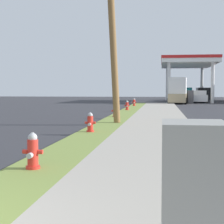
% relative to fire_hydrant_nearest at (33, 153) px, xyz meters
% --- Properties ---
extents(fire_hydrant_nearest, '(0.42, 0.38, 0.74)m').
position_rel_fire_hydrant_nearest_xyz_m(fire_hydrant_nearest, '(0.00, 0.00, 0.00)').
color(fire_hydrant_nearest, red).
rests_on(fire_hydrant_nearest, grass_verge).
extents(fire_hydrant_second, '(0.42, 0.38, 0.74)m').
position_rel_fire_hydrant_nearest_xyz_m(fire_hydrant_second, '(-0.09, 6.45, 0.00)').
color(fire_hydrant_second, red).
rests_on(fire_hydrant_second, grass_verge).
extents(fire_hydrant_third, '(0.42, 0.37, 0.74)m').
position_rel_fire_hydrant_nearest_xyz_m(fire_hydrant_third, '(-0.13, 14.13, 0.00)').
color(fire_hydrant_third, red).
rests_on(fire_hydrant_third, grass_verge).
extents(fire_hydrant_fourth, '(0.42, 0.37, 0.74)m').
position_rel_fire_hydrant_nearest_xyz_m(fire_hydrant_fourth, '(-0.08, 21.15, 0.00)').
color(fire_hydrant_fourth, red).
rests_on(fire_hydrant_fourth, grass_verge).
extents(fire_hydrant_fifth, '(0.42, 0.38, 0.74)m').
position_rel_fire_hydrant_nearest_xyz_m(fire_hydrant_fifth, '(-0.07, 28.33, 0.00)').
color(fire_hydrant_fifth, red).
rests_on(fire_hydrant_fifth, grass_verge).
extents(utility_pole_midground, '(1.30, 0.80, 8.36)m').
position_rel_fire_hydrant_nearest_xyz_m(utility_pole_midground, '(0.25, 10.29, 3.94)').
color(utility_pole_midground, olive).
rests_on(utility_pole_midground, grass_verge).
extents(utility_cabinet, '(0.59, 0.67, 1.35)m').
position_rel_fire_hydrant_nearest_xyz_m(utility_cabinet, '(2.87, -3.93, 0.31)').
color(utility_cabinet, slate).
rests_on(utility_cabinet, sidewalk_slab).
extents(car_white_by_near_pump, '(2.14, 4.59, 1.57)m').
position_rel_fire_hydrant_nearest_xyz_m(car_white_by_near_pump, '(7.49, 41.36, 0.28)').
color(car_white_by_near_pump, white).
rests_on(car_white_by_near_pump, ground).
extents(car_navy_by_far_pump, '(2.18, 4.60, 1.57)m').
position_rel_fire_hydrant_nearest_xyz_m(car_navy_by_far_pump, '(4.90, 51.86, 0.28)').
color(car_navy_by_far_pump, navy).
rests_on(car_navy_by_far_pump, ground).
extents(truck_black_at_forecourt, '(2.47, 5.53, 1.97)m').
position_rel_fire_hydrant_nearest_xyz_m(truck_black_at_forecourt, '(8.62, 48.82, 0.47)').
color(truck_black_at_forecourt, black).
rests_on(truck_black_at_forecourt, ground).
extents(truck_teal_on_apron, '(2.49, 5.53, 1.97)m').
position_rel_fire_hydrant_nearest_xyz_m(truck_teal_on_apron, '(5.64, 45.37, 0.47)').
color(truck_teal_on_apron, '#197075').
rests_on(truck_teal_on_apron, ground).
extents(truck_tan_at_far_bay, '(2.68, 6.56, 3.11)m').
position_rel_fire_hydrant_nearest_xyz_m(truck_tan_at_far_bay, '(4.56, 37.52, 1.04)').
color(truck_tan_at_far_bay, tan).
rests_on(truck_tan_at_far_bay, ground).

